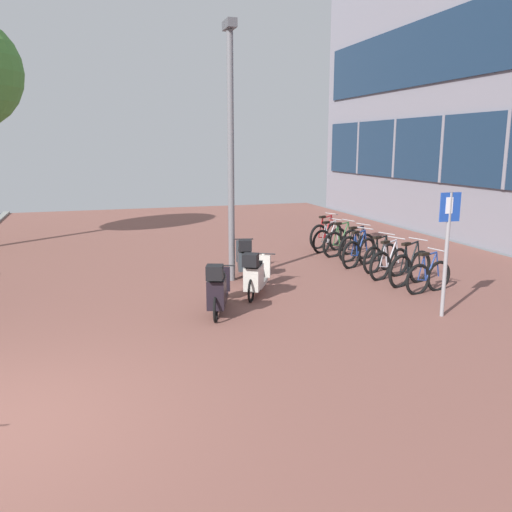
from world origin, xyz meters
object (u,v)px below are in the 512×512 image
Objects in this scene: bicycle_rack_03 at (381,258)px; bicycle_rack_08 at (326,235)px; scooter_far at (218,290)px; lamp_post at (231,141)px; bicycle_rack_00 at (428,277)px; parking_sign at (447,240)px; scooter_near at (255,275)px; scooter_mid at (244,258)px; bicycle_rack_05 at (357,247)px; bicycle_rack_04 at (359,253)px; bicycle_rack_01 at (410,268)px; bicycle_rack_02 at (389,264)px; bicycle_rack_07 at (330,240)px; bicycle_rack_06 at (342,243)px.

bicycle_rack_03 is 0.91× the size of bicycle_rack_08.
lamp_post is (0.87, 2.30, 2.61)m from scooter_far.
parking_sign is at bearing -115.95° from bicycle_rack_00.
scooter_near reaches higher than scooter_mid.
bicycle_rack_05 is 3.45m from scooter_mid.
scooter_near is (-3.57, -4.38, 0.08)m from bicycle_rack_08.
bicycle_rack_04 is 0.23× the size of lamp_post.
parking_sign is at bearing -108.24° from bicycle_rack_01.
bicycle_rack_08 is 7.00m from scooter_far.
parking_sign reaches higher than bicycle_rack_02.
bicycle_rack_03 is (0.03, 1.29, -0.03)m from bicycle_rack_01.
bicycle_rack_02 is 0.74× the size of scooter_far.
bicycle_rack_04 is 0.73× the size of scooter_far.
bicycle_rack_07 is at bearing -105.61° from bicycle_rack_08.
bicycle_rack_08 is at bearing 39.87° from scooter_mid.
bicycle_rack_04 is at bearing 28.63° from scooter_near.
bicycle_rack_03 is at bearing -3.55° from lamp_post.
bicycle_rack_07 is 0.23× the size of lamp_post.
lamp_post is at bearing -154.37° from bicycle_rack_06.
bicycle_rack_03 is at bearing 78.09° from parking_sign.
bicycle_rack_00 is at bearing -85.24° from bicycle_rack_04.
bicycle_rack_01 is 3.70m from scooter_mid.
bicycle_rack_01 is 0.84× the size of scooter_mid.
bicycle_rack_04 is at bearing 109.48° from bicycle_rack_03.
bicycle_rack_06 is at bearing 100.10° from bicycle_rack_05.
bicycle_rack_08 is at bearing 86.97° from bicycle_rack_02.
bicycle_rack_03 is 0.77× the size of scooter_near.
lamp_post reaches higher than scooter_near.
bicycle_rack_04 is 0.58× the size of parking_sign.
bicycle_rack_05 is 0.24× the size of lamp_post.
bicycle_rack_04 is at bearing 32.43° from scooter_far.
bicycle_rack_05 is at bearing 14.31° from scooter_mid.
scooter_near is at bearing -138.15° from bicycle_rack_06.
bicycle_rack_06 is 0.86× the size of scooter_near.
bicycle_rack_08 is at bearing 83.78° from bicycle_rack_04.
bicycle_rack_02 reaches higher than bicycle_rack_00.
scooter_far is at bearing -137.91° from bicycle_rack_06.
bicycle_rack_00 is at bearing -91.11° from bicycle_rack_05.
bicycle_rack_01 is at bearing -2.41° from scooter_near.
bicycle_rack_01 is 0.80× the size of scooter_far.
lamp_post reaches higher than bicycle_rack_07.
bicycle_rack_03 is 4.97m from scooter_far.
bicycle_rack_05 is at bearing 87.81° from bicycle_rack_03.
bicycle_rack_00 is at bearing 1.69° from scooter_far.
bicycle_rack_05 is (0.06, 3.23, 0.02)m from bicycle_rack_00.
bicycle_rack_07 is at bearing 89.57° from bicycle_rack_02.
scooter_near is at bearing 141.48° from parking_sign.
lamp_post is (-3.41, -0.42, 2.72)m from bicycle_rack_04.
bicycle_rack_05 is at bearing 80.74° from parking_sign.
scooter_far reaches higher than bicycle_rack_03.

